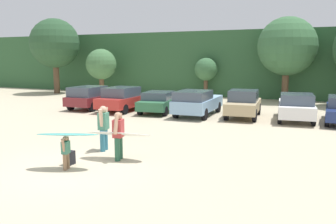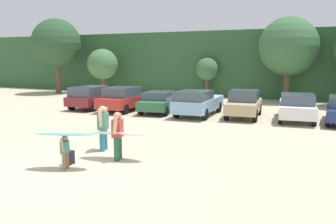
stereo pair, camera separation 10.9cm
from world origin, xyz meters
The scene contains 18 objects.
ground_plane centered at (0.00, 0.00, 0.00)m, with size 120.00×120.00×0.00m, color #C1B293.
hillside_ridge centered at (0.00, 28.18, 2.96)m, with size 108.00×12.00×5.91m, color #2D5633.
tree_right centered at (-17.00, 18.94, 4.89)m, with size 4.78×4.78×7.31m.
tree_ridge_back centered at (-12.19, 19.70, 2.88)m, with size 2.90×2.90×4.36m.
tree_center_left centered at (-2.38, 21.63, 2.46)m, with size 2.03×2.03×3.51m.
tree_far_left centered at (4.48, 21.04, 4.39)m, with size 4.64×4.64×6.73m.
parked_car_maroon centered at (-7.42, 11.39, 0.83)m, with size 2.07×4.30×1.57m.
parked_car_red centered at (-4.87, 11.51, 0.81)m, with size 1.93×4.57×1.59m.
parked_car_forest_green centered at (-2.39, 11.68, 0.72)m, with size 2.30×4.17×1.36m.
parked_car_sky_blue centered at (0.29, 11.47, 0.84)m, with size 2.06×4.83×1.59m.
parked_car_tan centered at (3.00, 11.97, 0.83)m, with size 2.06×4.12×1.63m.
parked_car_white centered at (5.93, 12.09, 0.80)m, with size 2.29×4.59×1.55m.
person_adult centered at (0.88, 1.46, 0.94)m, with size 0.39×0.73×1.67m.
person_child centered at (-0.07, -0.13, 0.61)m, with size 0.25×0.43×1.08m.
person_companion centered at (-0.28, 2.29, 0.97)m, with size 0.40×0.77×1.71m.
surfboard_white centered at (0.87, 1.49, 0.90)m, with size 2.38×1.02×0.28m.
surfboard_teal centered at (-0.03, -0.06, 1.12)m, with size 2.06×1.24×0.15m.
backpack_dropped centered at (-0.32, 0.32, 0.22)m, with size 0.24×0.34×0.45m.
Camera 2 is at (7.25, -8.60, 3.48)m, focal length 37.56 mm.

